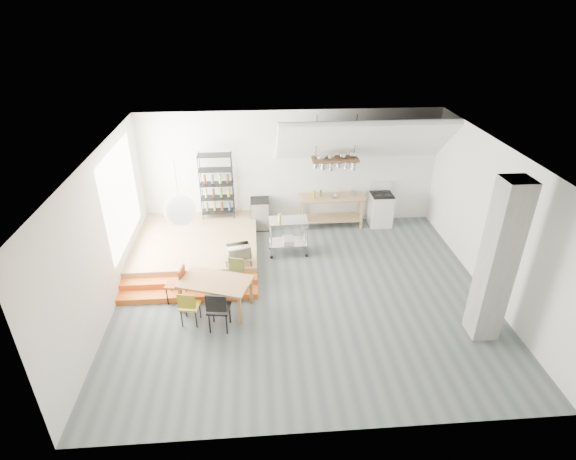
{
  "coord_description": "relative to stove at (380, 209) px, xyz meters",
  "views": [
    {
      "loc": [
        -0.95,
        -7.98,
        5.89
      ],
      "look_at": [
        -0.28,
        0.8,
        1.18
      ],
      "focal_mm": 28.0,
      "sensor_mm": 36.0,
      "label": 1
    }
  ],
  "objects": [
    {
      "name": "chair_black",
      "position": [
        -4.26,
        -4.22,
        0.06
      ],
      "size": [
        0.47,
        0.47,
        0.91
      ],
      "rotation": [
        0.0,
        0.0,
        3.0
      ],
      "color": "black",
      "rests_on": "ground"
    },
    {
      "name": "window_pane",
      "position": [
        -6.48,
        -1.66,
        1.32
      ],
      "size": [
        0.02,
        2.5,
        2.2
      ],
      "primitive_type": "cube",
      "color": "white",
      "rests_on": "wall_left"
    },
    {
      "name": "wall_left",
      "position": [
        -6.5,
        -3.16,
        1.12
      ],
      "size": [
        0.04,
        7.0,
        3.2
      ],
      "primitive_type": "cube",
      "color": "silver",
      "rests_on": "ground"
    },
    {
      "name": "step_upper",
      "position": [
        -5.0,
        -2.76,
        -0.35
      ],
      "size": [
        3.0,
        0.35,
        0.27
      ],
      "primitive_type": "cube",
      "color": "orange",
      "rests_on": "ground"
    },
    {
      "name": "concrete_column",
      "position": [
        0.8,
        -4.66,
        1.12
      ],
      "size": [
        0.5,
        0.5,
        3.2
      ],
      "primitive_type": "cube",
      "color": "gray",
      "rests_on": "ground"
    },
    {
      "name": "wire_shelving",
      "position": [
        -4.5,
        0.04,
        0.85
      ],
      "size": [
        0.88,
        0.38,
        1.8
      ],
      "color": "black",
      "rests_on": "platform"
    },
    {
      "name": "mini_fridge",
      "position": [
        -3.37,
        0.04,
        -0.05
      ],
      "size": [
        0.5,
        0.5,
        0.85
      ],
      "primitive_type": "cube",
      "color": "black",
      "rests_on": "ground"
    },
    {
      "name": "chair_red",
      "position": [
        -5.16,
        -3.2,
        0.02
      ],
      "size": [
        0.44,
        0.44,
        0.84
      ],
      "rotation": [
        0.0,
        0.0,
        -1.73
      ],
      "color": "#A03C16",
      "rests_on": "ground"
    },
    {
      "name": "slope_ceiling",
      "position": [
        -0.7,
        -0.26,
        2.07
      ],
      "size": [
        4.4,
        1.44,
        1.32
      ],
      "primitive_type": "cube",
      "rotation": [
        -0.73,
        0.0,
        0.0
      ],
      "color": "white",
      "rests_on": "wall_back"
    },
    {
      "name": "wall_back",
      "position": [
        -2.5,
        0.34,
        1.12
      ],
      "size": [
        8.0,
        0.04,
        3.2
      ],
      "primitive_type": "cube",
      "color": "silver",
      "rests_on": "ground"
    },
    {
      "name": "wall_right",
      "position": [
        1.5,
        -3.16,
        1.12
      ],
      "size": [
        0.04,
        7.0,
        3.2
      ],
      "primitive_type": "cube",
      "color": "silver",
      "rests_on": "ground"
    },
    {
      "name": "step_lower",
      "position": [
        -5.0,
        -3.11,
        -0.41
      ],
      "size": [
        3.0,
        0.35,
        0.13
      ],
      "primitive_type": "cube",
      "color": "orange",
      "rests_on": "ground"
    },
    {
      "name": "chair_olive",
      "position": [
        -3.97,
        -2.95,
        -0.0
      ],
      "size": [
        0.45,
        0.45,
        0.8
      ],
      "rotation": [
        0.0,
        0.0,
        -0.29
      ],
      "color": "#5A6731",
      "rests_on": "ground"
    },
    {
      "name": "microwave_shelf",
      "position": [
        -3.9,
        -2.41,
        0.07
      ],
      "size": [
        0.6,
        0.4,
        0.16
      ],
      "color": "#9F7C4F",
      "rests_on": "platform"
    },
    {
      "name": "rolling_cart",
      "position": [
        -2.7,
        -1.4,
        0.13
      ],
      "size": [
        0.97,
        0.56,
        0.94
      ],
      "rotation": [
        0.0,
        0.0,
        0.02
      ],
      "color": "silver",
      "rests_on": "ground"
    },
    {
      "name": "stove",
      "position": [
        0.0,
        0.0,
        0.0
      ],
      "size": [
        0.6,
        0.6,
        1.18
      ],
      "color": "white",
      "rests_on": "ground"
    },
    {
      "name": "kitchen_counter",
      "position": [
        -1.4,
        -0.01,
        0.15
      ],
      "size": [
        1.8,
        0.6,
        0.91
      ],
      "color": "#9F7C4F",
      "rests_on": "ground"
    },
    {
      "name": "chair_mustard",
      "position": [
        -4.85,
        -4.0,
        -0.01
      ],
      "size": [
        0.42,
        0.42,
        0.8
      ],
      "rotation": [
        0.0,
        0.0,
        2.98
      ],
      "color": "#A8911C",
      "rests_on": "ground"
    },
    {
      "name": "dining_table",
      "position": [
        -4.35,
        -3.5,
        0.12
      ],
      "size": [
        1.6,
        1.23,
        0.67
      ],
      "rotation": [
        0.0,
        0.0,
        -0.34
      ],
      "color": "#976437",
      "rests_on": "ground"
    },
    {
      "name": "ceiling",
      "position": [
        -2.5,
        -3.16,
        2.72
      ],
      "size": [
        8.0,
        7.0,
        0.02
      ],
      "primitive_type": "cube",
      "color": "white",
      "rests_on": "wall_back"
    },
    {
      "name": "bowl",
      "position": [
        -1.38,
        -0.06,
        0.46
      ],
      "size": [
        0.27,
        0.27,
        0.06
      ],
      "primitive_type": "imported",
      "rotation": [
        0.0,
        0.0,
        0.2
      ],
      "color": "silver",
      "rests_on": "kitchen_counter"
    },
    {
      "name": "paper_lantern",
      "position": [
        -4.92,
        -3.3,
        1.72
      ],
      "size": [
        0.6,
        0.6,
        0.6
      ],
      "primitive_type": "sphere",
      "color": "white",
      "rests_on": "ceiling"
    },
    {
      "name": "floor",
      "position": [
        -2.5,
        -3.16,
        -0.48
      ],
      "size": [
        8.0,
        8.0,
        0.0
      ],
      "primitive_type": "plane",
      "color": "#4D5659",
      "rests_on": "ground"
    },
    {
      "name": "pot_rack",
      "position": [
        -1.37,
        -0.23,
        1.5
      ],
      "size": [
        1.2,
        0.5,
        1.43
      ],
      "color": "#452D1B",
      "rests_on": "ceiling"
    },
    {
      "name": "platform",
      "position": [
        -5.0,
        -1.16,
        -0.28
      ],
      "size": [
        3.0,
        3.0,
        0.4
      ],
      "primitive_type": "cube",
      "color": "#9F7C4F",
      "rests_on": "ground"
    },
    {
      "name": "microwave",
      "position": [
        -3.9,
        -2.41,
        0.22
      ],
      "size": [
        0.58,
        0.46,
        0.28
      ],
      "primitive_type": "imported",
      "rotation": [
        0.0,
        0.0,
        0.24
      ],
      "color": "beige",
      "rests_on": "microwave_shelf"
    }
  ]
}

